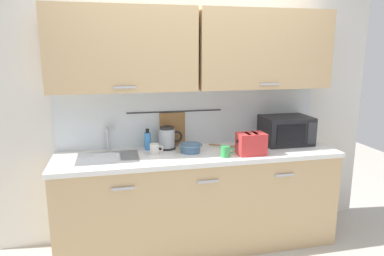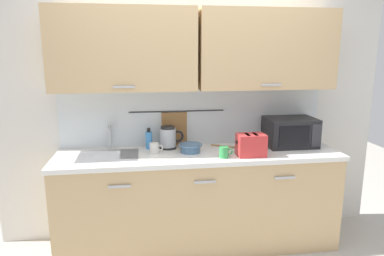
# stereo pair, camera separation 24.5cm
# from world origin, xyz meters

# --- Properties ---
(counter_unit) EXTENTS (2.53, 0.64, 0.90)m
(counter_unit) POSITION_xyz_m (-0.01, 0.30, 0.46)
(counter_unit) COLOR tan
(counter_unit) RESTS_ON ground
(back_wall_assembly) EXTENTS (3.70, 0.41, 2.50)m
(back_wall_assembly) POSITION_xyz_m (-0.00, 0.53, 1.52)
(back_wall_assembly) COLOR silver
(back_wall_assembly) RESTS_ON ground
(sink_faucet) EXTENTS (0.09, 0.17, 0.22)m
(sink_faucet) POSITION_xyz_m (-0.79, 0.53, 1.04)
(sink_faucet) COLOR #B2B5BA
(sink_faucet) RESTS_ON counter_unit
(microwave) EXTENTS (0.46, 0.35, 0.27)m
(microwave) POSITION_xyz_m (0.90, 0.41, 1.04)
(microwave) COLOR black
(microwave) RESTS_ON counter_unit
(electric_kettle) EXTENTS (0.23, 0.16, 0.21)m
(electric_kettle) POSITION_xyz_m (-0.26, 0.48, 1.00)
(electric_kettle) COLOR black
(electric_kettle) RESTS_ON counter_unit
(dish_soap_bottle) EXTENTS (0.06, 0.06, 0.20)m
(dish_soap_bottle) POSITION_xyz_m (-0.44, 0.49, 0.99)
(dish_soap_bottle) COLOR #3F8CD8
(dish_soap_bottle) RESTS_ON counter_unit
(mug_near_sink) EXTENTS (0.12, 0.08, 0.09)m
(mug_near_sink) POSITION_xyz_m (-0.39, 0.33, 0.95)
(mug_near_sink) COLOR silver
(mug_near_sink) RESTS_ON counter_unit
(mixing_bowl) EXTENTS (0.21, 0.21, 0.08)m
(mixing_bowl) POSITION_xyz_m (-0.07, 0.32, 0.94)
(mixing_bowl) COLOR #4C7093
(mixing_bowl) RESTS_ON counter_unit
(toaster) EXTENTS (0.26, 0.17, 0.19)m
(toaster) POSITION_xyz_m (0.43, 0.15, 1.00)
(toaster) COLOR red
(toaster) RESTS_ON counter_unit
(mug_by_kettle) EXTENTS (0.12, 0.08, 0.09)m
(mug_by_kettle) POSITION_xyz_m (0.19, 0.12, 0.95)
(mug_by_kettle) COLOR green
(mug_by_kettle) RESTS_ON counter_unit
(wooden_spoon) EXTENTS (0.25, 0.16, 0.01)m
(wooden_spoon) POSITION_xyz_m (0.30, 0.44, 0.91)
(wooden_spoon) COLOR #9E7042
(wooden_spoon) RESTS_ON counter_unit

